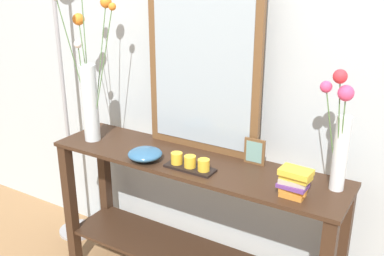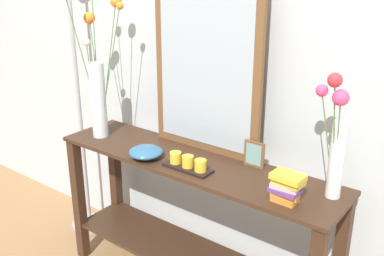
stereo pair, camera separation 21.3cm
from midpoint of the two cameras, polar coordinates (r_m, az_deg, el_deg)
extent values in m
cube|color=#B2BCC1|center=(2.29, 1.34, 11.54)|extent=(6.40, 0.08, 2.70)
cube|color=#382316|center=(2.20, -2.78, -4.47)|extent=(1.53, 0.37, 0.02)
cube|color=#382316|center=(2.48, -2.56, -16.10)|extent=(1.47, 0.33, 0.02)
cube|color=#382316|center=(2.72, -17.49, -9.61)|extent=(0.06, 0.06, 0.77)
cube|color=#382316|center=(2.90, -13.12, -7.25)|extent=(0.06, 0.06, 0.77)
cube|color=brown|center=(2.20, -1.41, 8.19)|extent=(0.62, 0.03, 0.90)
cube|color=#9EADB7|center=(2.19, -1.62, 8.12)|extent=(0.54, 0.00, 0.82)
cylinder|color=silver|center=(2.47, -15.35, 3.01)|extent=(0.09, 0.09, 0.42)
cylinder|color=#4C753D|center=(2.39, -14.01, 6.53)|extent=(0.13, 0.09, 0.69)
sphere|color=orange|center=(2.33, -12.86, 14.90)|extent=(0.04, 0.04, 0.04)
cylinder|color=#4C753D|center=(2.46, -15.79, 7.80)|extent=(0.05, 0.06, 0.78)
cylinder|color=#4C753D|center=(2.49, -15.67, 6.02)|extent=(0.10, 0.05, 0.62)
sphere|color=orange|center=(2.49, -16.79, 13.17)|extent=(0.06, 0.06, 0.06)
cylinder|color=#4C753D|center=(2.44, -16.03, 4.36)|extent=(0.01, 0.04, 0.51)
sphere|color=silver|center=(2.37, -16.97, 10.20)|extent=(0.04, 0.04, 0.04)
cylinder|color=#4C753D|center=(2.41, -17.02, 7.10)|extent=(0.08, 0.12, 0.76)
cylinder|color=#4C753D|center=(2.47, -14.19, 7.07)|extent=(0.04, 0.14, 0.70)
sphere|color=orange|center=(2.45, -13.51, 15.37)|extent=(0.06, 0.06, 0.06)
cylinder|color=silver|center=(1.93, 15.49, -3.26)|extent=(0.06, 0.06, 0.33)
cylinder|color=#4C753D|center=(1.87, 15.18, -0.78)|extent=(0.03, 0.05, 0.48)
sphere|color=red|center=(1.78, 15.21, 6.35)|extent=(0.06, 0.06, 0.06)
cylinder|color=#4C753D|center=(1.88, 15.54, -1.72)|extent=(0.01, 0.06, 0.42)
sphere|color=#EA4275|center=(1.79, 15.92, 4.26)|extent=(0.06, 0.06, 0.06)
cylinder|color=#4C753D|center=(1.90, 14.38, -1.19)|extent=(0.08, 0.04, 0.43)
sphere|color=#EA4275|center=(1.84, 13.64, 5.10)|extent=(0.05, 0.05, 0.05)
cube|color=black|center=(2.11, -3.17, -5.20)|extent=(0.24, 0.09, 0.01)
cylinder|color=gold|center=(2.13, -4.84, -3.93)|extent=(0.06, 0.06, 0.05)
cylinder|color=gold|center=(2.09, -3.19, -4.37)|extent=(0.06, 0.06, 0.05)
cylinder|color=gold|center=(2.05, -1.47, -4.82)|extent=(0.06, 0.06, 0.05)
cube|color=brown|center=(2.14, 5.20, -3.07)|extent=(0.10, 0.01, 0.13)
cube|color=#6F9D94|center=(2.14, 5.12, -3.13)|extent=(0.08, 0.00, 0.10)
cylinder|color=#2D5B84|center=(2.22, -8.75, -4.06)|extent=(0.07, 0.07, 0.01)
ellipsoid|color=#2D5B84|center=(2.21, -8.79, -3.35)|extent=(0.17, 0.17, 0.05)
cube|color=orange|center=(1.89, 9.60, -8.41)|extent=(0.10, 0.07, 0.02)
cube|color=orange|center=(1.88, 9.67, -7.78)|extent=(0.12, 0.08, 0.02)
cube|color=#663884|center=(1.87, 9.60, -7.33)|extent=(0.12, 0.09, 0.02)
cube|color=#B2A893|center=(1.87, 9.72, -6.74)|extent=(0.12, 0.09, 0.02)
cube|color=gold|center=(1.86, 9.98, -6.20)|extent=(0.13, 0.09, 0.02)
cube|color=gold|center=(1.84, 9.96, -5.66)|extent=(0.13, 0.09, 0.02)
cylinder|color=#9E9EA3|center=(3.20, -16.32, -12.47)|extent=(0.24, 0.24, 0.02)
cylinder|color=#9E9EA3|center=(2.84, -18.03, 2.55)|extent=(0.02, 0.02, 1.72)
camera|label=1|loc=(0.11, -92.86, -1.06)|focal=41.69mm
camera|label=2|loc=(0.11, 87.14, 1.06)|focal=41.69mm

